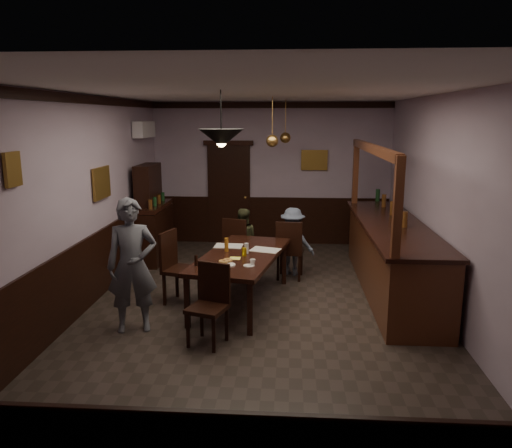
# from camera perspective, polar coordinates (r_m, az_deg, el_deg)

# --- Properties ---
(room) EXTENTS (5.01, 8.01, 3.01)m
(room) POSITION_cam_1_polar(r_m,az_deg,el_deg) (6.67, 0.44, 1.94)
(room) COLOR #2D2621
(room) RESTS_ON ground
(dining_table) EXTENTS (1.41, 2.35, 0.75)m
(dining_table) POSITION_cam_1_polar(r_m,az_deg,el_deg) (7.21, -1.70, -3.92)
(dining_table) COLOR black
(dining_table) RESTS_ON ground
(chair_far_left) EXTENTS (0.54, 0.54, 1.01)m
(chair_far_left) POSITION_cam_1_polar(r_m,az_deg,el_deg) (8.55, -2.17, -2.29)
(chair_far_left) COLOR black
(chair_far_left) RESTS_ON ground
(chair_far_right) EXTENTS (0.49, 0.49, 1.01)m
(chair_far_right) POSITION_cam_1_polar(r_m,az_deg,el_deg) (8.33, 3.86, -2.70)
(chair_far_right) COLOR black
(chair_far_right) RESTS_ON ground
(chair_near) EXTENTS (0.53, 0.53, 0.97)m
(chair_near) POSITION_cam_1_polar(r_m,az_deg,el_deg) (6.07, -5.26, -8.64)
(chair_near) COLOR black
(chair_near) RESTS_ON ground
(chair_side) EXTENTS (0.57, 0.57, 1.06)m
(chair_side) POSITION_cam_1_polar(r_m,az_deg,el_deg) (7.39, -9.13, -4.51)
(chair_side) COLOR black
(chair_side) RESTS_ON ground
(person_standing) EXTENTS (0.71, 0.56, 1.71)m
(person_standing) POSITION_cam_1_polar(r_m,az_deg,el_deg) (6.46, -13.97, -4.63)
(person_standing) COLOR #555861
(person_standing) RESTS_ON ground
(person_seated_left) EXTENTS (0.57, 0.46, 1.12)m
(person_seated_left) POSITION_cam_1_polar(r_m,az_deg,el_deg) (8.80, -1.57, -1.80)
(person_seated_left) COLOR #44472A
(person_seated_left) RESTS_ON ground
(person_seated_right) EXTENTS (0.85, 0.65, 1.17)m
(person_seated_right) POSITION_cam_1_polar(r_m,az_deg,el_deg) (8.59, 4.19, -2.01)
(person_seated_right) COLOR slate
(person_seated_right) RESTS_ON ground
(newspaper_left) EXTENTS (0.44, 0.32, 0.01)m
(newspaper_left) POSITION_cam_1_polar(r_m,az_deg,el_deg) (7.63, -3.16, -2.51)
(newspaper_left) COLOR silver
(newspaper_left) RESTS_ON dining_table
(newspaper_right) EXTENTS (0.49, 0.41, 0.01)m
(newspaper_right) POSITION_cam_1_polar(r_m,az_deg,el_deg) (7.39, 1.07, -2.97)
(newspaper_right) COLOR silver
(newspaper_right) RESTS_ON dining_table
(napkin) EXTENTS (0.18, 0.18, 0.00)m
(napkin) POSITION_cam_1_polar(r_m,az_deg,el_deg) (6.97, -2.42, -3.94)
(napkin) COLOR #FAFF5D
(napkin) RESTS_ON dining_table
(saucer) EXTENTS (0.15, 0.15, 0.01)m
(saucer) POSITION_cam_1_polar(r_m,az_deg,el_deg) (6.61, -0.80, -4.78)
(saucer) COLOR white
(saucer) RESTS_ON dining_table
(coffee_cup) EXTENTS (0.09, 0.09, 0.07)m
(coffee_cup) POSITION_cam_1_polar(r_m,az_deg,el_deg) (6.62, -0.38, -4.36)
(coffee_cup) COLOR white
(coffee_cup) RESTS_ON saucer
(pastry_plate) EXTENTS (0.22, 0.22, 0.01)m
(pastry_plate) POSITION_cam_1_polar(r_m,az_deg,el_deg) (6.65, -3.31, -4.67)
(pastry_plate) COLOR white
(pastry_plate) RESTS_ON dining_table
(pastry_ring_a) EXTENTS (0.13, 0.13, 0.04)m
(pastry_ring_a) POSITION_cam_1_polar(r_m,az_deg,el_deg) (6.70, -3.76, -4.32)
(pastry_ring_a) COLOR #C68C47
(pastry_ring_a) RESTS_ON pastry_plate
(pastry_ring_b) EXTENTS (0.13, 0.13, 0.04)m
(pastry_ring_b) POSITION_cam_1_polar(r_m,az_deg,el_deg) (6.76, -3.26, -4.16)
(pastry_ring_b) COLOR #C68C47
(pastry_ring_b) RESTS_ON pastry_plate
(soda_can) EXTENTS (0.07, 0.07, 0.12)m
(soda_can) POSITION_cam_1_polar(r_m,az_deg,el_deg) (7.07, -1.35, -3.20)
(soda_can) COLOR yellow
(soda_can) RESTS_ON dining_table
(beer_glass) EXTENTS (0.06, 0.06, 0.20)m
(beer_glass) POSITION_cam_1_polar(r_m,az_deg,el_deg) (7.31, -3.40, -2.38)
(beer_glass) COLOR #BF721E
(beer_glass) RESTS_ON dining_table
(water_glass) EXTENTS (0.06, 0.06, 0.15)m
(water_glass) POSITION_cam_1_polar(r_m,az_deg,el_deg) (7.21, -1.09, -2.78)
(water_glass) COLOR silver
(water_glass) RESTS_ON dining_table
(pepper_mill) EXTENTS (0.04, 0.04, 0.14)m
(pepper_mill) POSITION_cam_1_polar(r_m,az_deg,el_deg) (6.67, -6.87, -4.14)
(pepper_mill) COLOR black
(pepper_mill) RESTS_ON dining_table
(sideboard) EXTENTS (0.49, 1.38, 1.82)m
(sideboard) POSITION_cam_1_polar(r_m,az_deg,el_deg) (9.66, -11.84, 0.22)
(sideboard) COLOR black
(sideboard) RESTS_ON ground
(bar_counter) EXTENTS (0.94, 4.06, 2.28)m
(bar_counter) POSITION_cam_1_polar(r_m,az_deg,el_deg) (8.06, 15.21, -3.42)
(bar_counter) COLOR #452012
(bar_counter) RESTS_ON ground
(door_back) EXTENTS (0.90, 0.06, 2.10)m
(door_back) POSITION_cam_1_polar(r_m,az_deg,el_deg) (10.71, -3.10, 3.35)
(door_back) COLOR black
(door_back) RESTS_ON ground
(ac_unit) EXTENTS (0.20, 0.85, 0.30)m
(ac_unit) POSITION_cam_1_polar(r_m,az_deg,el_deg) (9.86, -12.67, 10.50)
(ac_unit) COLOR white
(ac_unit) RESTS_ON ground
(picture_left_small) EXTENTS (0.04, 0.28, 0.36)m
(picture_left_small) POSITION_cam_1_polar(r_m,az_deg,el_deg) (5.74, -26.07, 5.63)
(picture_left_small) COLOR olive
(picture_left_small) RESTS_ON ground
(picture_left_large) EXTENTS (0.04, 0.62, 0.48)m
(picture_left_large) POSITION_cam_1_polar(r_m,az_deg,el_deg) (7.95, -17.24, 4.51)
(picture_left_large) COLOR olive
(picture_left_large) RESTS_ON ground
(picture_back) EXTENTS (0.55, 0.04, 0.42)m
(picture_back) POSITION_cam_1_polar(r_m,az_deg,el_deg) (10.56, 6.68, 7.27)
(picture_back) COLOR olive
(picture_back) RESTS_ON ground
(pendant_iron) EXTENTS (0.56, 0.56, 0.68)m
(pendant_iron) POSITION_cam_1_polar(r_m,az_deg,el_deg) (6.18, -3.98, 9.77)
(pendant_iron) COLOR black
(pendant_iron) RESTS_ON ground
(pendant_brass_mid) EXTENTS (0.20, 0.20, 0.81)m
(pendant_brass_mid) POSITION_cam_1_polar(r_m,az_deg,el_deg) (8.24, 1.87, 9.47)
(pendant_brass_mid) COLOR #BF8C3F
(pendant_brass_mid) RESTS_ON ground
(pendant_brass_far) EXTENTS (0.20, 0.20, 0.81)m
(pendant_brass_far) POSITION_cam_1_polar(r_m,az_deg,el_deg) (9.49, 3.37, 9.80)
(pendant_brass_far) COLOR #BF8C3F
(pendant_brass_far) RESTS_ON ground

